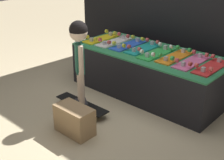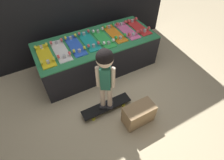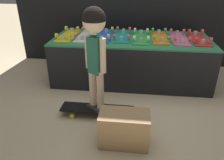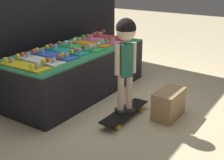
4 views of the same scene
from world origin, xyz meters
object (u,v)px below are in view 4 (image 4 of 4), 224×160
object	(u,v)px
skateboard_blue_on_rack	(54,54)
skateboard_teal_on_rack	(67,50)
skateboard_white_on_rack	(41,59)
skateboard_on_floor	(125,112)
skateboard_orange_on_rack	(91,43)
skateboard_red_on_rack	(111,37)
skateboard_yellow_on_rack	(25,65)
storage_box	(168,104)
child	(126,48)
skateboard_pink_on_rack	(102,40)
skateboard_green_on_rack	(82,47)

from	to	relation	value
skateboard_blue_on_rack	skateboard_teal_on_rack	world-z (taller)	same
skateboard_white_on_rack	skateboard_on_floor	bearing A→B (deg)	-72.04
skateboard_orange_on_rack	skateboard_red_on_rack	size ratio (longest dim) A/B	1.00
skateboard_yellow_on_rack	skateboard_orange_on_rack	distance (m)	1.22
skateboard_white_on_rack	skateboard_on_floor	world-z (taller)	skateboard_white_on_rack
skateboard_yellow_on_rack	storage_box	bearing A→B (deg)	-57.01
skateboard_white_on_rack	storage_box	size ratio (longest dim) A/B	1.42
skateboard_orange_on_rack	child	xyz separation A→B (m)	(-0.67, -0.97, 0.20)
skateboard_pink_on_rack	skateboard_green_on_rack	bearing A→B (deg)	-177.73
skateboard_green_on_rack	skateboard_pink_on_rack	bearing A→B (deg)	2.27
skateboard_on_floor	skateboard_yellow_on_rack	bearing A→B (deg)	120.57
skateboard_yellow_on_rack	skateboard_red_on_rack	size ratio (longest dim) A/B	1.00
skateboard_pink_on_rack	skateboard_teal_on_rack	bearing A→B (deg)	177.79
skateboard_white_on_rack	skateboard_green_on_rack	distance (m)	0.73
skateboard_red_on_rack	storage_box	bearing A→B (deg)	-122.68
skateboard_yellow_on_rack	skateboard_teal_on_rack	size ratio (longest dim) A/B	1.00
skateboard_pink_on_rack	skateboard_on_floor	distance (m)	1.42
skateboard_blue_on_rack	skateboard_red_on_rack	bearing A→B (deg)	-0.25
skateboard_teal_on_rack	skateboard_red_on_rack	distance (m)	0.98
skateboard_orange_on_rack	skateboard_red_on_rack	distance (m)	0.49
skateboard_white_on_rack	skateboard_orange_on_rack	distance (m)	0.98
skateboard_blue_on_rack	skateboard_on_floor	size ratio (longest dim) A/B	0.79
skateboard_yellow_on_rack	skateboard_white_on_rack	distance (m)	0.24
skateboard_red_on_rack	skateboard_on_floor	size ratio (longest dim) A/B	0.79
child	storage_box	distance (m)	0.81
skateboard_green_on_rack	storage_box	world-z (taller)	skateboard_green_on_rack
skateboard_blue_on_rack	skateboard_on_floor	distance (m)	1.10
skateboard_pink_on_rack	skateboard_on_floor	world-z (taller)	skateboard_pink_on_rack
skateboard_blue_on_rack	storage_box	world-z (taller)	skateboard_blue_on_rack
skateboard_green_on_rack	skateboard_on_floor	xyz separation A→B (m)	(-0.43, -0.93, -0.53)
skateboard_green_on_rack	skateboard_on_floor	world-z (taller)	skateboard_green_on_rack
skateboard_orange_on_rack	child	size ratio (longest dim) A/B	0.59
skateboard_blue_on_rack	child	size ratio (longest dim) A/B	0.59
skateboard_on_floor	child	xyz separation A→B (m)	(0.00, -0.00, 0.73)
skateboard_teal_on_rack	skateboard_on_floor	distance (m)	1.13
skateboard_yellow_on_rack	skateboard_green_on_rack	size ratio (longest dim) A/B	1.00
storage_box	skateboard_white_on_rack	bearing A→B (deg)	114.68
skateboard_blue_on_rack	skateboard_orange_on_rack	world-z (taller)	same
skateboard_blue_on_rack	skateboard_teal_on_rack	bearing A→B (deg)	3.65
skateboard_orange_on_rack	skateboard_green_on_rack	bearing A→B (deg)	-170.48
skateboard_orange_on_rack	skateboard_on_floor	size ratio (longest dim) A/B	0.79
skateboard_green_on_rack	skateboard_on_floor	size ratio (longest dim) A/B	0.79
skateboard_yellow_on_rack	skateboard_red_on_rack	world-z (taller)	same
skateboard_white_on_rack	skateboard_blue_on_rack	bearing A→B (deg)	4.93
skateboard_teal_on_rack	skateboard_on_floor	xyz separation A→B (m)	(-0.18, -0.97, -0.53)
skateboard_green_on_rack	child	size ratio (longest dim) A/B	0.59
skateboard_orange_on_rack	skateboard_on_floor	world-z (taller)	skateboard_orange_on_rack
skateboard_white_on_rack	skateboard_pink_on_rack	size ratio (longest dim) A/B	1.00
skateboard_pink_on_rack	skateboard_yellow_on_rack	bearing A→B (deg)	-179.29
skateboard_white_on_rack	skateboard_red_on_rack	xyz separation A→B (m)	(1.46, 0.02, 0.00)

